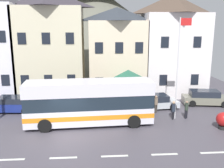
{
  "coord_description": "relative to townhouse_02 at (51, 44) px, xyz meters",
  "views": [
    {
      "loc": [
        1.9,
        -16.08,
        7.41
      ],
      "look_at": [
        3.42,
        5.68,
        2.52
      ],
      "focal_mm": 40.46,
      "sensor_mm": 36.0,
      "label": 1
    }
  ],
  "objects": [
    {
      "name": "flagpole",
      "position": [
        11.32,
        -8.42,
        -0.95
      ],
      "size": [
        0.95,
        0.1,
        8.19
      ],
      "color": "silver",
      "rests_on": "ground_plane"
    },
    {
      "name": "bus_shelter",
      "position": [
        7.67,
        -5.6,
        -2.61
      ],
      "size": [
        3.6,
        3.6,
        3.69
      ],
      "color": "#473D33",
      "rests_on": "ground_plane"
    },
    {
      "name": "harbour_buoy",
      "position": [
        14.12,
        -10.86,
        -4.91
      ],
      "size": [
        1.04,
        1.04,
        1.29
      ],
      "color": "black",
      "rests_on": "ground_plane"
    },
    {
      "name": "townhouse_03",
      "position": [
        7.1,
        -0.24,
        -0.86
      ],
      "size": [
        6.0,
        5.27,
        9.53
      ],
      "color": "beige",
      "rests_on": "ground_plane"
    },
    {
      "name": "transit_bus",
      "position": [
        4.21,
        -9.16,
        -3.9
      ],
      "size": [
        9.82,
        3.09,
        3.44
      ],
      "rotation": [
        0.0,
        0.0,
        0.06
      ],
      "color": "silver",
      "rests_on": "ground_plane"
    },
    {
      "name": "parked_car_02",
      "position": [
        -2.82,
        -5.59,
        -4.96
      ],
      "size": [
        4.71,
        2.26,
        1.36
      ],
      "rotation": [
        0.0,
        0.0,
        3.07
      ],
      "color": "navy",
      "rests_on": "ground_plane"
    },
    {
      "name": "parked_car_03",
      "position": [
        15.44,
        -4.84,
        -4.93
      ],
      "size": [
        4.7,
        2.36,
        1.44
      ],
      "rotation": [
        0.0,
        0.0,
        -0.15
      ],
      "color": "slate",
      "rests_on": "ground_plane"
    },
    {
      "name": "ground_plane",
      "position": [
        2.74,
        -11.84,
        -5.66
      ],
      "size": [
        40.0,
        60.0,
        0.07
      ],
      "color": "#4C4851"
    },
    {
      "name": "pedestrian_00",
      "position": [
        11.05,
        -8.57,
        -4.7
      ],
      "size": [
        0.34,
        0.34,
        1.55
      ],
      "color": "black",
      "rests_on": "ground_plane"
    },
    {
      "name": "pedestrian_01",
      "position": [
        12.2,
        -8.44,
        -4.85
      ],
      "size": [
        0.3,
        0.3,
        1.51
      ],
      "color": "black",
      "rests_on": "ground_plane"
    },
    {
      "name": "townhouse_04",
      "position": [
        13.36,
        0.43,
        -0.14
      ],
      "size": [
        6.66,
        6.59,
        10.98
      ],
      "color": "white",
      "rests_on": "ground_plane"
    },
    {
      "name": "hilltop_castle",
      "position": [
        5.11,
        21.8,
        2.19
      ],
      "size": [
        41.43,
        41.43,
        21.22
      ],
      "color": "#636356",
      "rests_on": "ground_plane"
    },
    {
      "name": "parked_car_00",
      "position": [
        10.31,
        -5.61,
        -4.99
      ],
      "size": [
        4.11,
        2.21,
        1.3
      ],
      "rotation": [
        0.0,
        0.0,
        0.1
      ],
      "color": "silver",
      "rests_on": "ground_plane"
    },
    {
      "name": "pedestrian_02",
      "position": [
        10.01,
        -6.89,
        -4.74
      ],
      "size": [
        0.33,
        0.33,
        1.58
      ],
      "color": "#38332D",
      "rests_on": "ground_plane"
    },
    {
      "name": "townhouse_02",
      "position": [
        0.0,
        0.0,
        0.0
      ],
      "size": [
        6.85,
        5.74,
        11.26
      ],
      "color": "beige",
      "rests_on": "ground_plane"
    },
    {
      "name": "public_bench",
      "position": [
        6.61,
        -3.23,
        -5.16
      ],
      "size": [
        1.59,
        0.48,
        0.87
      ],
      "color": "brown",
      "rests_on": "ground_plane"
    }
  ]
}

